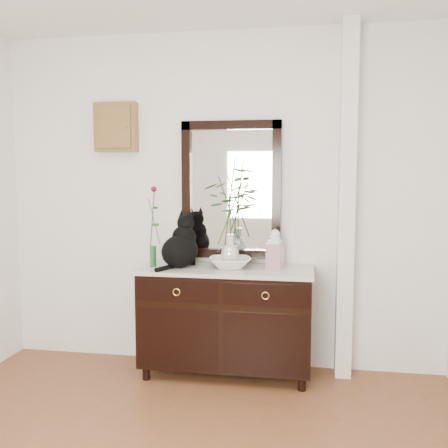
% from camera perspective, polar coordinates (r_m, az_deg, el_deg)
% --- Properties ---
extents(wall_back, '(3.60, 0.04, 2.70)m').
position_cam_1_polar(wall_back, '(4.04, -0.57, 2.63)').
color(wall_back, white).
rests_on(wall_back, ground).
extents(pilaster, '(0.12, 0.20, 2.70)m').
position_cam_1_polar(pilaster, '(3.91, 13.80, 2.36)').
color(pilaster, white).
rests_on(pilaster, ground).
extents(sideboard, '(1.33, 0.52, 0.82)m').
position_cam_1_polar(sideboard, '(3.93, 0.25, -10.44)').
color(sideboard, black).
rests_on(sideboard, ground).
extents(wall_mirror, '(0.80, 0.06, 1.10)m').
position_cam_1_polar(wall_mirror, '(4.01, 0.80, 3.89)').
color(wall_mirror, black).
rests_on(wall_mirror, wall_back).
extents(key_cabinet, '(0.35, 0.10, 0.40)m').
position_cam_1_polar(key_cabinet, '(4.25, -12.24, 10.75)').
color(key_cabinet, brown).
rests_on(key_cabinet, wall_back).
extents(cat, '(0.40, 0.44, 0.41)m').
position_cam_1_polar(cat, '(3.87, -5.08, -1.89)').
color(cat, black).
rests_on(cat, sideboard).
extents(lotus_bowl, '(0.37, 0.37, 0.08)m').
position_cam_1_polar(lotus_bowl, '(3.85, 0.69, -4.44)').
color(lotus_bowl, white).
rests_on(lotus_bowl, sideboard).
extents(vase_branches, '(0.50, 0.50, 0.84)m').
position_cam_1_polar(vase_branches, '(3.79, 0.70, 1.51)').
color(vase_branches, silver).
rests_on(vase_branches, lotus_bowl).
extents(bud_vase_rose, '(0.08, 0.08, 0.64)m').
position_cam_1_polar(bud_vase_rose, '(3.89, -8.17, -0.24)').
color(bud_vase_rose, '#265C2F').
rests_on(bud_vase_rose, sideboard).
extents(ginger_jar, '(0.14, 0.14, 0.31)m').
position_cam_1_polar(ginger_jar, '(3.82, 5.86, -2.80)').
color(ginger_jar, silver).
rests_on(ginger_jar, sideboard).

